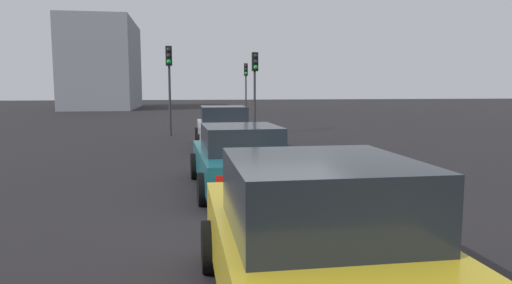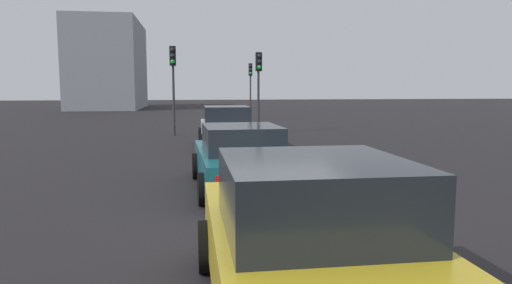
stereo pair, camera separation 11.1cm
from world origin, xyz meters
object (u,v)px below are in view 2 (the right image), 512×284
(car_silver_lead, at_px, (226,127))
(car_yellow_third, at_px, (310,243))
(car_teal_second, at_px, (241,158))
(traffic_light_near_right, at_px, (259,75))
(traffic_light_near_left, at_px, (250,79))
(traffic_light_far_left, at_px, (173,72))

(car_silver_lead, relative_size, car_yellow_third, 1.07)
(car_teal_second, bearing_deg, car_silver_lead, -4.09)
(traffic_light_near_right, bearing_deg, car_silver_lead, -29.08)
(car_silver_lead, distance_m, car_yellow_third, 13.27)
(traffic_light_near_left, bearing_deg, car_silver_lead, -4.18)
(car_yellow_third, relative_size, traffic_light_near_left, 1.02)
(car_teal_second, relative_size, traffic_light_near_left, 1.08)
(traffic_light_near_left, bearing_deg, car_yellow_third, 0.11)
(car_teal_second, distance_m, traffic_light_near_right, 12.56)
(car_silver_lead, height_order, traffic_light_far_left, traffic_light_far_left)
(traffic_light_near_left, relative_size, traffic_light_far_left, 0.97)
(car_yellow_third, bearing_deg, traffic_light_far_left, 5.95)
(car_yellow_third, height_order, traffic_light_near_left, traffic_light_near_left)
(traffic_light_far_left, bearing_deg, car_silver_lead, 28.99)
(car_teal_second, xyz_separation_m, traffic_light_far_left, (11.80, 1.84, 2.29))
(traffic_light_near_right, bearing_deg, traffic_light_far_left, -91.48)
(traffic_light_near_right, bearing_deg, car_yellow_third, -13.62)
(car_yellow_third, height_order, traffic_light_near_right, traffic_light_near_right)
(car_silver_lead, xyz_separation_m, traffic_light_far_left, (4.38, 2.12, 2.24))
(traffic_light_near_left, xyz_separation_m, traffic_light_near_right, (-11.49, 1.11, -0.05))
(car_teal_second, height_order, traffic_light_near_right, traffic_light_near_right)
(car_teal_second, height_order, traffic_light_far_left, traffic_light_far_left)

